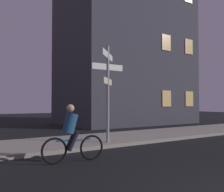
% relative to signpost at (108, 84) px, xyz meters
% --- Properties ---
extents(sidewalk_kerb, '(40.00, 3.30, 0.14)m').
position_rel_signpost_xyz_m(sidewalk_kerb, '(-1.23, 1.13, -2.33)').
color(sidewalk_kerb, gray).
rests_on(sidewalk_kerb, ground_plane).
extents(signpost, '(1.40, 1.25, 3.73)m').
position_rel_signpost_xyz_m(signpost, '(0.00, 0.00, 0.00)').
color(signpost, gray).
rests_on(signpost, sidewalk_kerb).
extents(cyclist, '(1.82, 0.36, 1.61)m').
position_rel_signpost_xyz_m(cyclist, '(-2.31, -1.75, -1.66)').
color(cyclist, black).
rests_on(cyclist, ground_plane).
extents(building_right_block, '(10.26, 6.95, 19.94)m').
position_rel_signpost_xyz_m(building_right_block, '(7.34, 8.74, 7.57)').
color(building_right_block, '#383842').
rests_on(building_right_block, ground_plane).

